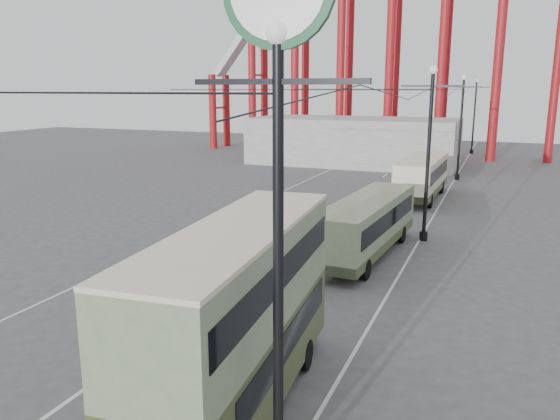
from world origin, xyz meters
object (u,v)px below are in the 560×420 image
at_px(double_decker_bus, 240,311).
at_px(single_decker_green, 367,224).
at_px(single_decker_cream, 422,176).
at_px(lamp_post_near, 278,108).
at_px(pedestrian, 310,280).

height_order(double_decker_bus, single_decker_green, double_decker_bus).
xyz_separation_m(double_decker_bus, single_decker_cream, (0.30, 30.30, -1.03)).
bearing_deg(single_decker_green, double_decker_bus, -85.35).
relative_size(lamp_post_near, single_decker_green, 1.05).
bearing_deg(pedestrian, double_decker_bus, 63.10).
relative_size(lamp_post_near, double_decker_bus, 1.15).
bearing_deg(pedestrian, single_decker_cream, -126.53).
distance_m(single_decker_cream, pedestrian, 22.37).
xyz_separation_m(lamp_post_near, single_decker_green, (-2.29, 17.09, -6.24)).
height_order(double_decker_bus, pedestrian, double_decker_bus).
bearing_deg(double_decker_bus, single_decker_cream, 84.34).
bearing_deg(double_decker_bus, single_decker_green, 85.64).
height_order(double_decker_bus, single_decker_cream, double_decker_bus).
xyz_separation_m(single_decker_cream, pedestrian, (-1.21, -22.32, -0.95)).
height_order(lamp_post_near, double_decker_bus, lamp_post_near).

